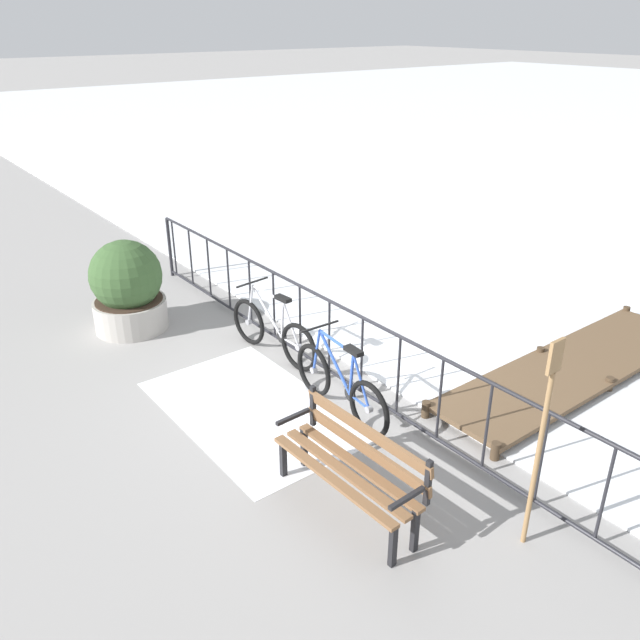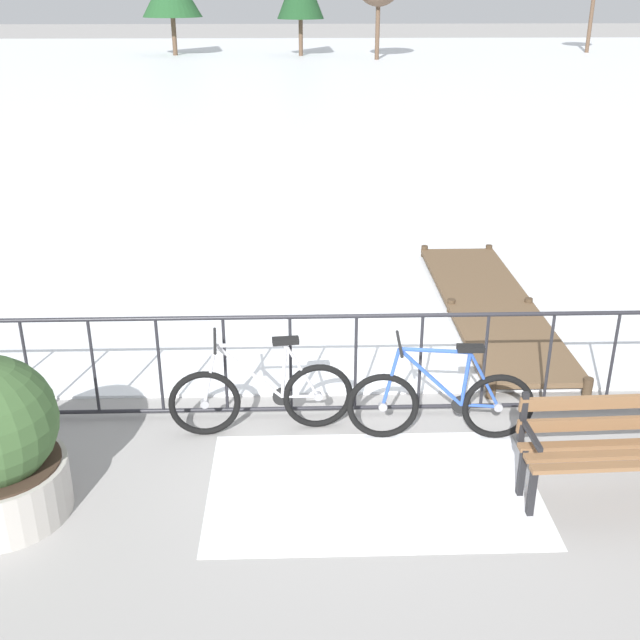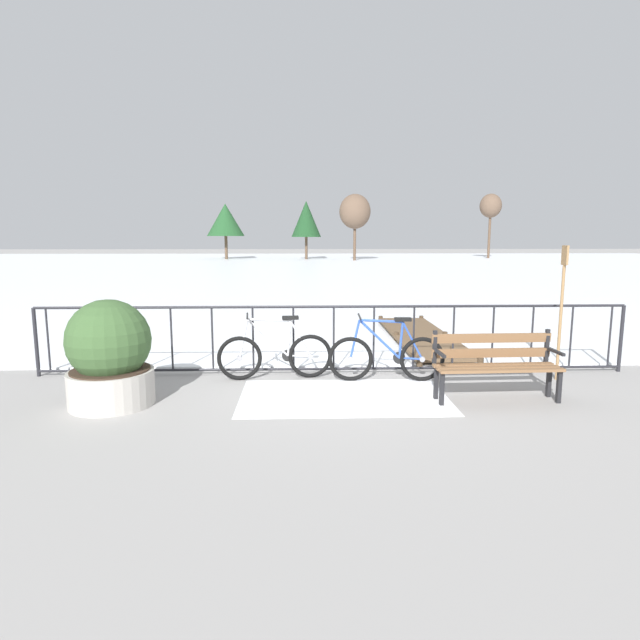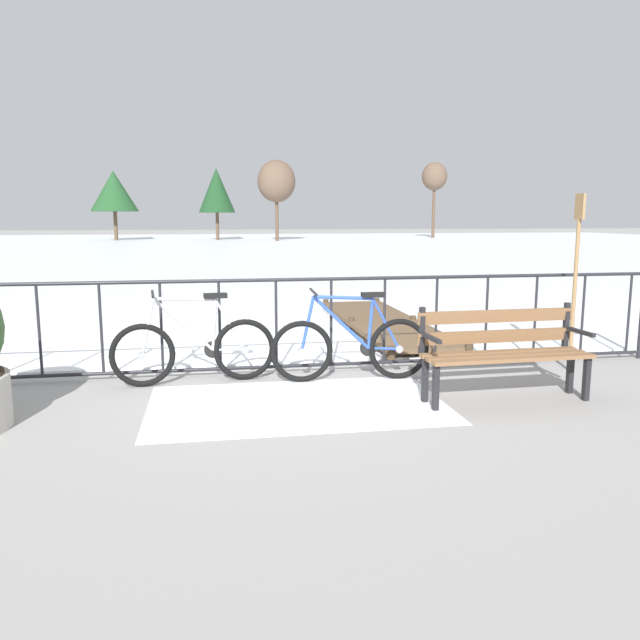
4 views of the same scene
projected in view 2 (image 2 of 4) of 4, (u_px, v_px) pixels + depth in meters
ground_plane at (355, 415)px, 7.56m from camera, size 160.00×160.00×0.00m
frozen_pond at (307, 80)px, 33.57m from camera, size 80.00×56.00×0.03m
snow_patch at (373, 488)px, 6.46m from camera, size 2.74×1.67×0.01m
railing_fence at (356, 364)px, 7.33m from camera, size 9.06×0.06×1.07m
bicycle_near_railing at (262, 396)px, 7.14m from camera, size 1.71×0.52×0.97m
bicycle_second at (441, 403)px, 7.03m from camera, size 1.71×0.52×0.97m
park_bench at (620, 440)px, 6.19m from camera, size 1.61×0.53×0.89m
wooden_dock at (490, 305)px, 9.83m from camera, size 1.10×4.45×0.20m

